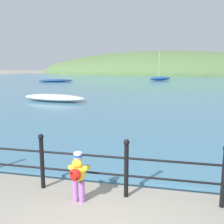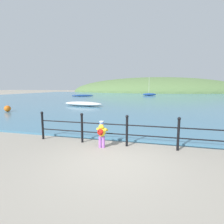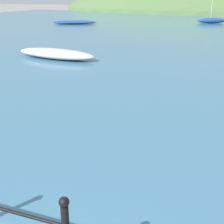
{
  "view_description": "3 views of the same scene",
  "coord_description": "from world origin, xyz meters",
  "px_view_note": "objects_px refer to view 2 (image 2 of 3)",
  "views": [
    {
      "loc": [
        0.95,
        -3.38,
        2.66
      ],
      "look_at": [
        -0.93,
        5.17,
        1.05
      ],
      "focal_mm": 42.0,
      "sensor_mm": 36.0,
      "label": 1
    },
    {
      "loc": [
        1.23,
        -4.85,
        2.25
      ],
      "look_at": [
        -1.4,
        5.37,
        0.72
      ],
      "focal_mm": 28.0,
      "sensor_mm": 36.0,
      "label": 2
    },
    {
      "loc": [
        1.65,
        -0.97,
        3.26
      ],
      "look_at": [
        -0.45,
        4.69,
        0.99
      ],
      "focal_mm": 50.0,
      "sensor_mm": 36.0,
      "label": 3
    }
  ],
  "objects_px": {
    "child_in_coat": "(102,132)",
    "boat_mid_harbor": "(83,104)",
    "boat_red_dinghy": "(149,94)",
    "mooring_buoy": "(7,109)",
    "boat_nearest_quay": "(83,95)"
  },
  "relations": [
    {
      "from": "child_in_coat",
      "to": "boat_mid_harbor",
      "type": "bearing_deg",
      "value": 116.56
    },
    {
      "from": "boat_mid_harbor",
      "to": "child_in_coat",
      "type": "bearing_deg",
      "value": -63.44
    },
    {
      "from": "child_in_coat",
      "to": "boat_red_dinghy",
      "type": "distance_m",
      "value": 37.77
    },
    {
      "from": "boat_red_dinghy",
      "to": "mooring_buoy",
      "type": "distance_m",
      "value": 33.19
    },
    {
      "from": "boat_red_dinghy",
      "to": "mooring_buoy",
      "type": "relative_size",
      "value": 8.43
    },
    {
      "from": "boat_red_dinghy",
      "to": "boat_mid_harbor",
      "type": "distance_m",
      "value": 26.16
    },
    {
      "from": "boat_nearest_quay",
      "to": "mooring_buoy",
      "type": "distance_m",
      "value": 25.2
    },
    {
      "from": "boat_mid_harbor",
      "to": "boat_red_dinghy",
      "type": "bearing_deg",
      "value": 76.05
    },
    {
      "from": "boat_nearest_quay",
      "to": "mooring_buoy",
      "type": "xyz_separation_m",
      "value": [
        3.97,
        -24.89,
        0.08
      ]
    },
    {
      "from": "boat_mid_harbor",
      "to": "boat_nearest_quay",
      "type": "height_order",
      "value": "boat_mid_harbor"
    },
    {
      "from": "child_in_coat",
      "to": "boat_red_dinghy",
      "type": "bearing_deg",
      "value": 89.82
    },
    {
      "from": "child_in_coat",
      "to": "boat_mid_harbor",
      "type": "relative_size",
      "value": 0.21
    },
    {
      "from": "boat_red_dinghy",
      "to": "boat_nearest_quay",
      "type": "height_order",
      "value": "boat_red_dinghy"
    },
    {
      "from": "boat_red_dinghy",
      "to": "mooring_buoy",
      "type": "height_order",
      "value": "boat_red_dinghy"
    },
    {
      "from": "mooring_buoy",
      "to": "boat_mid_harbor",
      "type": "bearing_deg",
      "value": 53.52
    }
  ]
}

